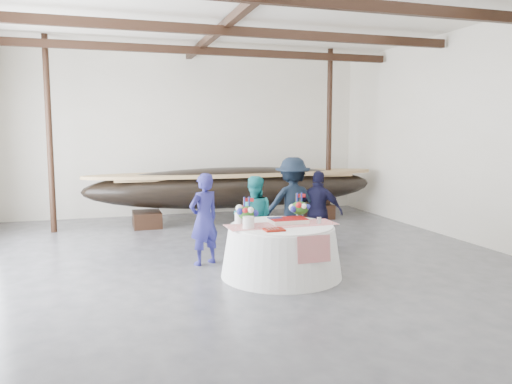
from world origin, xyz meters
name	(u,v)px	position (x,y,z in m)	size (l,w,h in m)	color
floor	(249,267)	(0.00, 0.00, 0.00)	(10.00, 12.00, 0.01)	#3D3D42
wall_back	(189,134)	(0.00, 6.00, 2.25)	(10.00, 0.02, 4.50)	silver
wall_right	(492,136)	(5.00, 0.00, 2.25)	(0.02, 12.00, 4.50)	silver
pavilion_structure	(237,37)	(0.00, 0.75, 4.00)	(9.80, 11.76, 4.50)	black
longboat_display	(237,187)	(0.92, 4.27, 0.91)	(7.61, 1.52, 1.43)	black
banquet_table	(281,250)	(0.37, -0.61, 0.42)	(1.96, 1.96, 0.84)	white
tabletop_items	(274,214)	(0.30, -0.45, 0.99)	(1.82, 1.04, 0.40)	red
guest_woman_blue	(204,219)	(-0.69, 0.45, 0.81)	(0.59, 0.39, 1.62)	navy
guest_woman_teal	(254,217)	(0.26, 0.60, 0.77)	(0.75, 0.58, 1.53)	teal
guest_man_left	(293,205)	(1.15, 0.90, 0.92)	(1.19, 0.68, 1.84)	black
guest_man_right	(319,212)	(1.59, 0.65, 0.80)	(0.93, 0.39, 1.59)	black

